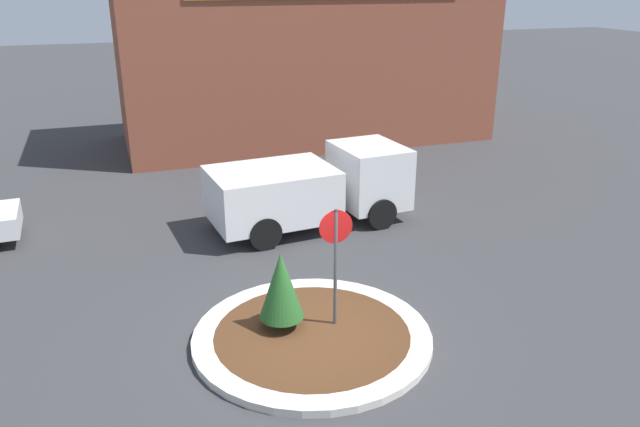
# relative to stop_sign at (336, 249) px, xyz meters

# --- Properties ---
(ground_plane) EXTENTS (120.00, 120.00, 0.00)m
(ground_plane) POSITION_rel_stop_sign_xyz_m (-0.54, -0.20, -1.74)
(ground_plane) COLOR #38383A
(traffic_island) EXTENTS (4.57, 4.57, 0.15)m
(traffic_island) POSITION_rel_stop_sign_xyz_m (-0.54, -0.20, -1.66)
(traffic_island) COLOR beige
(traffic_island) RESTS_ON ground_plane
(stop_sign) EXTENTS (0.65, 0.07, 2.54)m
(stop_sign) POSITION_rel_stop_sign_xyz_m (0.00, 0.00, 0.00)
(stop_sign) COLOR #4C4C51
(stop_sign) RESTS_ON ground_plane
(island_shrub) EXTENTS (0.86, 0.86, 1.57)m
(island_shrub) POSITION_rel_stop_sign_xyz_m (-1.02, 0.21, -0.68)
(island_shrub) COLOR brown
(island_shrub) RESTS_ON traffic_island
(utility_truck) EXTENTS (5.60, 2.73, 2.08)m
(utility_truck) POSITION_rel_stop_sign_xyz_m (1.32, 5.42, -0.63)
(utility_truck) COLOR white
(utility_truck) RESTS_ON ground_plane
(storefront_building) EXTENTS (14.73, 6.07, 7.01)m
(storefront_building) POSITION_rel_stop_sign_xyz_m (4.26, 15.01, 1.77)
(storefront_building) COLOR brown
(storefront_building) RESTS_ON ground_plane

